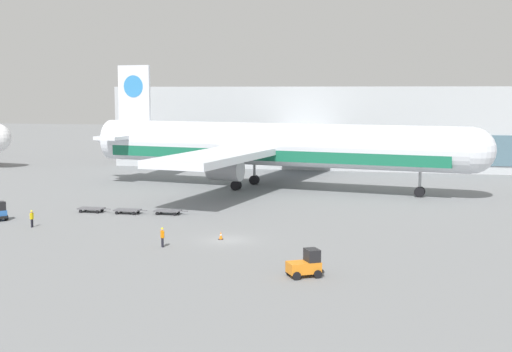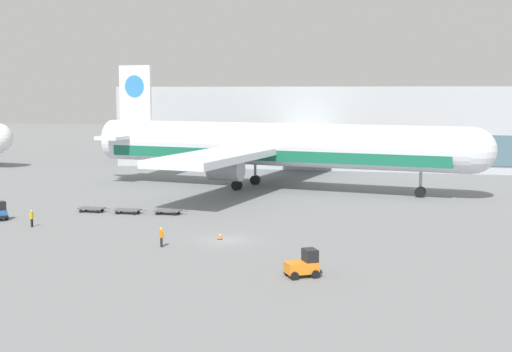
{
  "view_description": "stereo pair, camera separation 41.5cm",
  "coord_description": "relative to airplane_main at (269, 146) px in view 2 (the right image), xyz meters",
  "views": [
    {
      "loc": [
        15.83,
        -60.87,
        13.4
      ],
      "look_at": [
        -0.68,
        15.25,
        4.0
      ],
      "focal_mm": 50.0,
      "sensor_mm": 36.0,
      "label": 1
    },
    {
      "loc": [
        16.23,
        -60.78,
        13.4
      ],
      "look_at": [
        -0.68,
        15.25,
        4.0
      ],
      "focal_mm": 50.0,
      "sensor_mm": 36.0,
      "label": 2
    }
  ],
  "objects": [
    {
      "name": "airplane_main",
      "position": [
        0.0,
        0.0,
        0.0
      ],
      "size": [
        57.66,
        48.66,
        17.0
      ],
      "rotation": [
        0.0,
        0.0,
        -0.18
      ],
      "color": "silver",
      "rests_on": "ground_plane"
    },
    {
      "name": "ground_crew_near",
      "position": [
        -1.68,
        -37.98,
        -4.83
      ],
      "size": [
        0.41,
        0.45,
        1.72
      ],
      "rotation": [
        0.0,
        0.0,
        2.31
      ],
      "color": "black",
      "rests_on": "ground_plane"
    },
    {
      "name": "traffic_cone_near",
      "position": [
        2.39,
        -33.84,
        -5.48
      ],
      "size": [
        0.4,
        0.4,
        0.74
      ],
      "color": "black",
      "rests_on": "ground_plane"
    },
    {
      "name": "baggage_dolly_lead",
      "position": [
        -15.35,
        -22.87,
        -5.45
      ],
      "size": [
        3.7,
        1.5,
        0.48
      ],
      "rotation": [
        0.0,
        0.0,
        0.0
      ],
      "color": "#56565B",
      "rests_on": "ground_plane"
    },
    {
      "name": "baggage_dolly_third",
      "position": [
        -6.62,
        -22.44,
        -5.45
      ],
      "size": [
        3.7,
        1.5,
        0.48
      ],
      "rotation": [
        0.0,
        0.0,
        0.0
      ],
      "color": "#56565B",
      "rests_on": "ground_plane"
    },
    {
      "name": "terminal_building",
      "position": [
        12.64,
        32.39,
        1.15
      ],
      "size": [
        90.0,
        18.2,
        14.0
      ],
      "color": "#B2B7BC",
      "rests_on": "ground_plane"
    },
    {
      "name": "baggage_dolly_second",
      "position": [
        -11.06,
        -22.99,
        -5.45
      ],
      "size": [
        3.7,
        1.5,
        0.48
      ],
      "rotation": [
        0.0,
        0.0,
        0.0
      ],
      "color": "#56565B",
      "rests_on": "ground_plane"
    },
    {
      "name": "ground_crew_far",
      "position": [
        -17.27,
        -32.2,
        -4.85
      ],
      "size": [
        0.22,
        0.57,
        1.7
      ],
      "rotation": [
        0.0,
        0.0,
        4.71
      ],
      "color": "black",
      "rests_on": "ground_plane"
    },
    {
      "name": "baggage_tug_mid",
      "position": [
        11.76,
        -45.0,
        -4.96
      ],
      "size": [
        2.82,
        2.53,
        2.0
      ],
      "rotation": [
        0.0,
        0.0,
        0.53
      ],
      "color": "orange",
      "rests_on": "ground_plane"
    },
    {
      "name": "ground_plane",
      "position": [
        3.06,
        -34.03,
        -5.84
      ],
      "size": [
        400.0,
        400.0,
        0.0
      ],
      "primitive_type": "plane",
      "color": "slate"
    }
  ]
}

